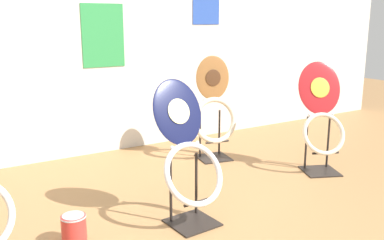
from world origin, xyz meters
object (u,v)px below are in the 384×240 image
(toilet_seat_display_navy_moon, at_px, (188,157))
(paint_can, at_px, (74,229))
(toilet_seat_display_woodgrain, at_px, (214,113))
(toilet_seat_display_crimson_swirl, at_px, (321,117))

(toilet_seat_display_navy_moon, relative_size, paint_can, 5.07)
(toilet_seat_display_navy_moon, height_order, toilet_seat_display_woodgrain, toilet_seat_display_woodgrain)
(toilet_seat_display_crimson_swirl, height_order, toilet_seat_display_woodgrain, toilet_seat_display_woodgrain)
(toilet_seat_display_navy_moon, bearing_deg, toilet_seat_display_woodgrain, 48.36)
(toilet_seat_display_navy_moon, distance_m, toilet_seat_display_woodgrain, 1.28)
(toilet_seat_display_crimson_swirl, distance_m, toilet_seat_display_navy_moon, 1.45)
(toilet_seat_display_navy_moon, xyz_separation_m, paint_can, (-0.70, 0.10, -0.33))
(toilet_seat_display_navy_moon, relative_size, toilet_seat_display_woodgrain, 0.95)
(toilet_seat_display_navy_moon, bearing_deg, paint_can, 172.04)
(paint_can, bearing_deg, toilet_seat_display_navy_moon, -7.96)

